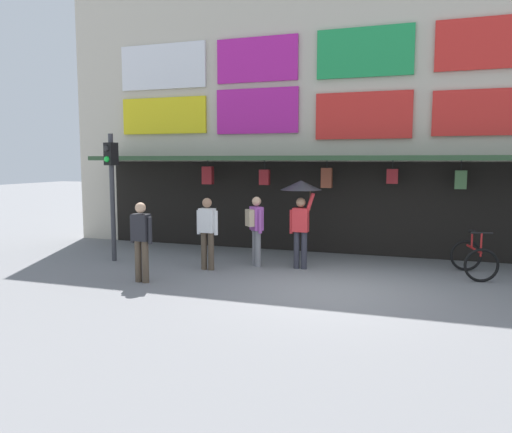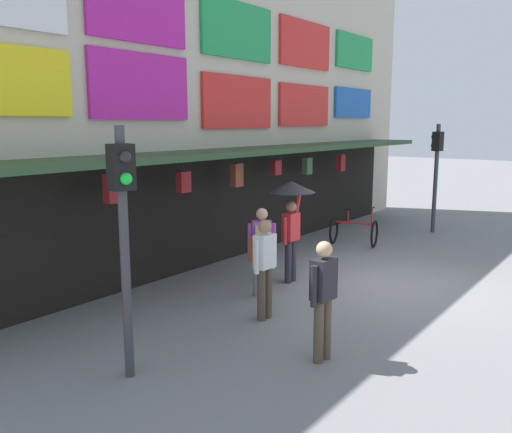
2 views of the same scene
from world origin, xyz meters
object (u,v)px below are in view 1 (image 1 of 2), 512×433
pedestrian_with_umbrella (301,199)px  pedestrian_in_blue (208,228)px  traffic_light_near (111,177)px  pedestrian_in_black (141,238)px  pedestrian_in_white (256,226)px  bicycle_parked (473,259)px

pedestrian_with_umbrella → pedestrian_in_blue: pedestrian_with_umbrella is taller
traffic_light_near → pedestrian_with_umbrella: size_ratio=1.54×
pedestrian_in_black → pedestrian_in_blue: bearing=63.3°
pedestrian_in_white → pedestrian_with_umbrella: (1.09, 0.07, 0.66)m
pedestrian_in_black → pedestrian_in_blue: 1.77m
pedestrian_in_white → pedestrian_in_blue: same height
pedestrian_in_blue → traffic_light_near: bearing=176.6°
bicycle_parked → pedestrian_in_black: pedestrian_in_black is taller
pedestrian_in_blue → pedestrian_in_white: bearing=37.7°
bicycle_parked → pedestrian_in_white: size_ratio=0.77×
pedestrian_in_blue → pedestrian_with_umbrella: bearing=21.4°
bicycle_parked → pedestrian_in_white: 4.95m
traffic_light_near → pedestrian_in_black: size_ratio=1.90×
bicycle_parked → pedestrian_in_black: 7.22m
pedestrian_with_umbrella → pedestrian_in_white: bearing=-176.2°
pedestrian_with_umbrella → pedestrian_in_black: bearing=-139.9°
traffic_light_near → pedestrian_in_black: bearing=-42.6°
traffic_light_near → pedestrian_with_umbrella: (4.71, 0.63, -0.50)m
bicycle_parked → pedestrian_in_blue: 5.98m
traffic_light_near → bicycle_parked: (8.50, 1.10, -1.75)m
traffic_light_near → pedestrian_in_blue: (2.69, -0.16, -1.16)m
traffic_light_near → pedestrian_in_blue: 2.94m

